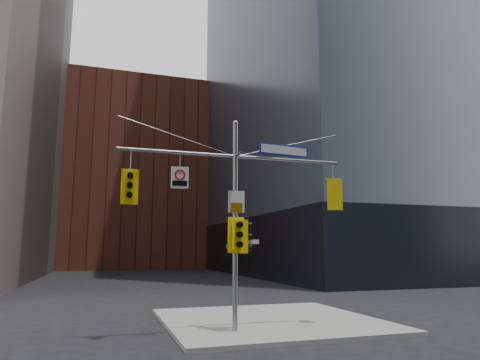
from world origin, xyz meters
TOP-DOWN VIEW (x-y plane):
  - ground at (0.00, 0.00)m, footprint 160.00×160.00m
  - sidewalk_corner at (2.00, 4.00)m, footprint 8.00×8.00m
  - podium_ne at (28.00, 32.00)m, footprint 36.40×36.40m
  - brick_midrise at (0.00, 58.00)m, footprint 26.00×20.00m
  - signal_assembly at (0.00, 1.99)m, footprint 8.00×0.80m
  - traffic_light_west_arm at (-3.54, 2.01)m, footprint 0.55×0.44m
  - traffic_light_east_arm at (3.82, 1.99)m, footprint 0.56×0.51m
  - traffic_light_pole_side at (0.33, 2.00)m, footprint 0.44×0.38m
  - traffic_light_pole_front at (-0.00, 1.73)m, footprint 0.57×0.46m
  - street_sign_blade at (1.86, 2.00)m, footprint 2.00×0.26m
  - regulatory_sign_arm at (-1.94, 1.97)m, footprint 0.58×0.12m
  - regulatory_sign_pole at (0.00, 1.88)m, footprint 0.57×0.09m
  - street_blade_ew at (0.45, 2.00)m, footprint 0.78×0.11m
  - street_blade_ns at (0.00, 2.45)m, footprint 0.14×0.82m

SIDE VIEW (x-z plane):
  - ground at x=0.00m, z-range 0.00..0.00m
  - sidewalk_corner at x=2.00m, z-range 0.00..0.15m
  - street_blade_ns at x=0.00m, z-range 2.81..2.97m
  - podium_ne at x=28.00m, z-range 0.00..6.00m
  - street_blade_ew at x=0.45m, z-range 2.97..3.13m
  - traffic_light_pole_side at x=0.33m, z-range 2.66..3.79m
  - traffic_light_pole_front at x=0.00m, z-range 2.68..3.87m
  - regulatory_sign_pole at x=0.00m, z-range 4.01..4.75m
  - signal_assembly at x=0.00m, z-range 0.77..8.07m
  - traffic_light_east_arm at x=3.82m, z-range 4.21..5.39m
  - traffic_light_west_arm at x=-3.54m, z-range 4.22..5.38m
  - regulatory_sign_arm at x=-1.94m, z-range 4.81..5.54m
  - street_sign_blade at x=1.86m, z-range 6.16..6.54m
  - brick_midrise at x=0.00m, z-range 0.00..28.00m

